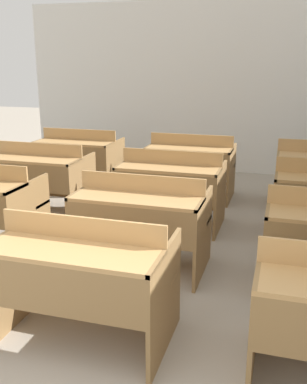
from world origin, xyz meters
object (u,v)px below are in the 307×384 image
bench_front_center (82,275)px  bench_third_center (171,185)px  bench_second_center (141,219)px  bench_back_center (190,163)px  bench_third_left (40,175)px  bench_back_left (79,156)px

bench_front_center → bench_third_center: same height
bench_third_center → bench_second_center: bearing=-89.1°
bench_third_center → bench_back_center: same height
bench_second_center → bench_third_left: size_ratio=1.00×
bench_third_left → bench_back_left: bearing=91.3°
bench_second_center → bench_back_left: (-1.70, 2.30, 0.00)m
bench_third_center → bench_back_left: 2.04m
bench_third_left → bench_back_center: size_ratio=1.00×
bench_front_center → bench_third_left: 2.82m
bench_back_center → bench_third_center: bearing=-89.1°
bench_third_center → bench_back_left: size_ratio=1.00×
bench_front_center → bench_third_center: (0.01, 2.29, 0.00)m
bench_second_center → bench_back_left: size_ratio=1.00×
bench_third_left → bench_back_center: 2.01m
bench_second_center → bench_back_center: bearing=90.9°
bench_back_left → bench_back_center: 1.67m
bench_front_center → bench_back_left: 3.83m
bench_back_left → bench_back_center: (1.67, 0.00, 0.00)m
bench_second_center → bench_back_left: 2.86m
bench_third_center → bench_back_center: bearing=90.9°
bench_third_center → bench_back_left: bearing=145.5°
bench_front_center → bench_back_left: bearing=115.8°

